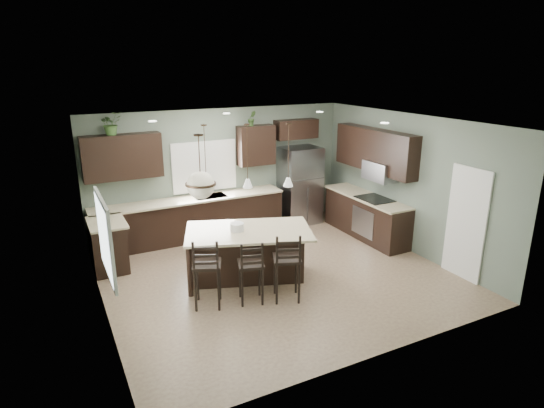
{
  "coord_description": "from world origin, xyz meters",
  "views": [
    {
      "loc": [
        -3.54,
        -6.74,
        3.75
      ],
      "look_at": [
        0.1,
        0.4,
        1.25
      ],
      "focal_mm": 30.0,
      "sensor_mm": 36.0,
      "label": 1
    }
  ],
  "objects_px": {
    "bar_stool_center": "(251,271)",
    "kitchen_island": "(249,254)",
    "plant_back_left": "(111,123)",
    "bar_stool_right": "(287,266)",
    "refrigerator": "(300,185)",
    "serving_dish": "(237,227)",
    "bar_stool_left": "(207,272)"
  },
  "relations": [
    {
      "from": "bar_stool_left",
      "to": "bar_stool_right",
      "type": "height_order",
      "value": "bar_stool_right"
    },
    {
      "from": "bar_stool_right",
      "to": "refrigerator",
      "type": "bearing_deg",
      "value": 78.92
    },
    {
      "from": "refrigerator",
      "to": "serving_dish",
      "type": "distance_m",
      "value": 3.35
    },
    {
      "from": "refrigerator",
      "to": "bar_stool_left",
      "type": "height_order",
      "value": "refrigerator"
    },
    {
      "from": "refrigerator",
      "to": "bar_stool_center",
      "type": "bearing_deg",
      "value": -131.48
    },
    {
      "from": "bar_stool_left",
      "to": "plant_back_left",
      "type": "height_order",
      "value": "plant_back_left"
    },
    {
      "from": "kitchen_island",
      "to": "serving_dish",
      "type": "height_order",
      "value": "serving_dish"
    },
    {
      "from": "kitchen_island",
      "to": "bar_stool_left",
      "type": "distance_m",
      "value": 1.16
    },
    {
      "from": "bar_stool_center",
      "to": "kitchen_island",
      "type": "bearing_deg",
      "value": 85.27
    },
    {
      "from": "refrigerator",
      "to": "bar_stool_center",
      "type": "relative_size",
      "value": 1.7
    },
    {
      "from": "bar_stool_center",
      "to": "plant_back_left",
      "type": "relative_size",
      "value": 2.41
    },
    {
      "from": "refrigerator",
      "to": "serving_dish",
      "type": "height_order",
      "value": "refrigerator"
    },
    {
      "from": "kitchen_island",
      "to": "bar_stool_left",
      "type": "xyz_separation_m",
      "value": [
        -0.99,
        -0.6,
        0.13
      ]
    },
    {
      "from": "kitchen_island",
      "to": "bar_stool_center",
      "type": "relative_size",
      "value": 2.01
    },
    {
      "from": "bar_stool_left",
      "to": "serving_dish",
      "type": "bearing_deg",
      "value": 62.84
    },
    {
      "from": "bar_stool_center",
      "to": "bar_stool_right",
      "type": "height_order",
      "value": "bar_stool_right"
    },
    {
      "from": "kitchen_island",
      "to": "bar_stool_right",
      "type": "bearing_deg",
      "value": -56.49
    },
    {
      "from": "bar_stool_left",
      "to": "bar_stool_center",
      "type": "distance_m",
      "value": 0.7
    },
    {
      "from": "kitchen_island",
      "to": "bar_stool_left",
      "type": "bearing_deg",
      "value": -128.91
    },
    {
      "from": "kitchen_island",
      "to": "plant_back_left",
      "type": "xyz_separation_m",
      "value": [
        -1.8,
        2.42,
        2.16
      ]
    },
    {
      "from": "bar_stool_center",
      "to": "refrigerator",
      "type": "bearing_deg",
      "value": 65.77
    },
    {
      "from": "bar_stool_right",
      "to": "plant_back_left",
      "type": "xyz_separation_m",
      "value": [
        -2.04,
        3.4,
        2.03
      ]
    },
    {
      "from": "kitchen_island",
      "to": "bar_stool_left",
      "type": "relative_size",
      "value": 1.85
    },
    {
      "from": "bar_stool_center",
      "to": "bar_stool_right",
      "type": "bearing_deg",
      "value": -1.28
    },
    {
      "from": "serving_dish",
      "to": "plant_back_left",
      "type": "distance_m",
      "value": 3.28
    },
    {
      "from": "bar_stool_right",
      "to": "kitchen_island",
      "type": "bearing_deg",
      "value": 125.98
    },
    {
      "from": "refrigerator",
      "to": "bar_stool_right",
      "type": "height_order",
      "value": "refrigerator"
    },
    {
      "from": "refrigerator",
      "to": "bar_stool_left",
      "type": "distance_m",
      "value": 4.41
    },
    {
      "from": "serving_dish",
      "to": "bar_stool_left",
      "type": "distance_m",
      "value": 1.12
    },
    {
      "from": "bar_stool_left",
      "to": "plant_back_left",
      "type": "distance_m",
      "value": 3.73
    },
    {
      "from": "serving_dish",
      "to": "plant_back_left",
      "type": "relative_size",
      "value": 0.53
    },
    {
      "from": "refrigerator",
      "to": "bar_stool_center",
      "type": "distance_m",
      "value": 4.07
    }
  ]
}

